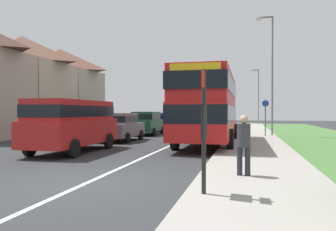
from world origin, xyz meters
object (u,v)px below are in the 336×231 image
(parked_car_dark_green, at_px, (147,122))
(bus_stop_sign, at_px, (204,123))
(cycle_route_sign, at_px, (265,116))
(street_lamp_mid, at_px, (271,69))
(parked_car_grey, at_px, (120,126))
(parked_car_blue, at_px, (160,121))
(parked_van_red, at_px, (73,121))
(pedestrian_at_stop, at_px, (244,142))
(street_lamp_far, at_px, (258,93))
(double_decker_bus, at_px, (209,104))

(parked_car_dark_green, height_order, bus_stop_sign, bus_stop_sign)
(cycle_route_sign, relative_size, street_lamp_mid, 0.30)
(parked_car_grey, distance_m, parked_car_dark_green, 5.39)
(parked_car_blue, height_order, cycle_route_sign, cycle_route_sign)
(parked_car_grey, relative_size, cycle_route_sign, 1.59)
(parked_car_blue, relative_size, cycle_route_sign, 1.62)
(bus_stop_sign, xyz_separation_m, street_lamp_mid, (2.45, 17.41, 3.17))
(parked_car_dark_green, bearing_deg, parked_van_red, -90.27)
(pedestrian_at_stop, height_order, street_lamp_far, street_lamp_far)
(parked_car_grey, height_order, bus_stop_sign, bus_stop_sign)
(parked_van_red, height_order, bus_stop_sign, bus_stop_sign)
(parked_van_red, distance_m, parked_car_blue, 15.70)
(parked_car_blue, bearing_deg, bus_stop_sign, -73.32)
(parked_car_grey, relative_size, street_lamp_mid, 0.48)
(bus_stop_sign, height_order, cycle_route_sign, bus_stop_sign)
(bus_stop_sign, xyz_separation_m, street_lamp_far, (2.17, 36.84, 2.51))
(parked_car_grey, xyz_separation_m, bus_stop_sign, (6.47, -11.98, 0.63))
(street_lamp_far, bearing_deg, parked_car_grey, -109.15)
(street_lamp_mid, bearing_deg, parked_car_dark_green, -179.69)
(parked_car_grey, distance_m, parked_car_blue, 10.23)
(parked_van_red, relative_size, street_lamp_mid, 0.64)
(parked_car_blue, bearing_deg, parked_van_red, -89.45)
(parked_car_blue, height_order, bus_stop_sign, bus_stop_sign)
(parked_car_blue, distance_m, street_lamp_far, 17.38)
(pedestrian_at_stop, xyz_separation_m, street_lamp_mid, (1.69, 15.28, 3.73))
(parked_van_red, xyz_separation_m, street_lamp_mid, (8.95, 10.91, 3.38))
(bus_stop_sign, bearing_deg, parked_car_dark_green, 110.38)
(pedestrian_at_stop, xyz_separation_m, street_lamp_far, (1.41, 34.70, 3.07))
(cycle_route_sign, bearing_deg, street_lamp_far, 89.69)
(cycle_route_sign, bearing_deg, parked_car_dark_green, 175.62)
(parked_van_red, bearing_deg, bus_stop_sign, -45.01)
(parked_car_grey, xyz_separation_m, parked_car_dark_green, (0.01, 5.39, 0.03))
(street_lamp_mid, bearing_deg, cycle_route_sign, -119.31)
(bus_stop_sign, bearing_deg, parked_car_grey, 118.37)
(bus_stop_sign, bearing_deg, street_lamp_far, 86.63)
(parked_car_dark_green, xyz_separation_m, cycle_route_sign, (8.51, -0.65, 0.48))
(street_lamp_mid, height_order, street_lamp_far, street_lamp_mid)
(double_decker_bus, distance_m, parked_van_red, 7.13)
(parked_van_red, relative_size, parked_car_blue, 1.30)
(parked_car_blue, xyz_separation_m, street_lamp_mid, (9.11, -4.79, 3.81))
(parked_car_grey, height_order, pedestrian_at_stop, pedestrian_at_stop)
(parked_car_dark_green, height_order, pedestrian_at_stop, parked_car_dark_green)
(double_decker_bus, relative_size, parked_van_red, 1.86)
(double_decker_bus, height_order, parked_car_dark_green, double_decker_bus)
(parked_car_dark_green, relative_size, parked_car_blue, 1.02)
(pedestrian_at_stop, bearing_deg, parked_car_grey, 126.29)
(parked_car_dark_green, distance_m, parked_car_blue, 4.84)
(parked_car_blue, height_order, pedestrian_at_stop, pedestrian_at_stop)
(double_decker_bus, relative_size, parked_car_dark_green, 2.37)
(parked_van_red, distance_m, bus_stop_sign, 9.20)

